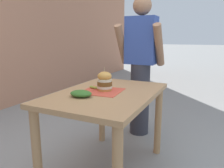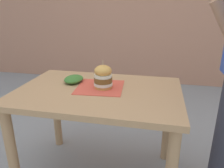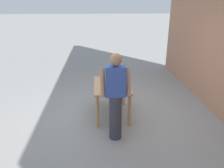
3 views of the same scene
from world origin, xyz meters
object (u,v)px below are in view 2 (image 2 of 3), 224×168
Objects in this scene: patio_table at (99,106)px; pickle_spear at (108,81)px; sandwich at (103,77)px; side_salad at (74,79)px.

patio_table is 13.74× the size of pickle_spear.
patio_table is at bearing -14.09° from pickle_spear.
sandwich is 0.27m from side_salad.
side_salad reaches higher than patio_table.
pickle_spear is 0.27m from side_salad.
pickle_spear is at bearing 174.60° from sandwich.
sandwich reaches higher than side_salad.
sandwich reaches higher than patio_table.
pickle_spear is 0.47× the size of side_salad.
side_salad is (-0.11, -0.23, 0.15)m from patio_table.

